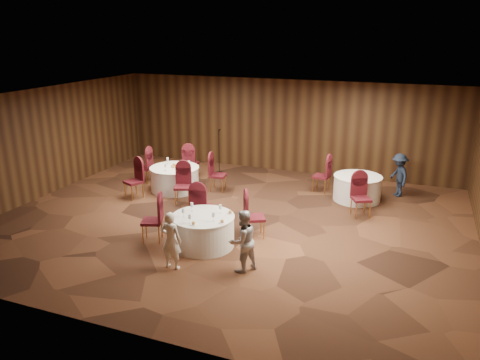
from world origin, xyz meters
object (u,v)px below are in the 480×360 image
(table_right, at_px, (357,188))
(man_c, at_px, (399,175))
(table_main, at_px, (203,231))
(woman_b, at_px, (243,241))
(mic_stand, at_px, (219,160))
(table_left, at_px, (175,178))
(woman_a, at_px, (171,240))

(table_right, relative_size, man_c, 1.06)
(table_main, bearing_deg, woman_b, -30.91)
(mic_stand, bearing_deg, table_left, -103.97)
(table_left, height_order, woman_a, woman_a)
(woman_a, bearing_deg, table_right, -117.64)
(table_main, relative_size, woman_b, 1.09)
(table_left, xyz_separation_m, man_c, (6.51, 1.95, 0.28))
(table_left, bearing_deg, man_c, 16.69)
(woman_a, bearing_deg, table_main, -96.33)
(table_right, relative_size, woman_b, 1.04)
(man_c, bearing_deg, table_main, -66.71)
(woman_b, relative_size, man_c, 1.02)
(table_main, xyz_separation_m, woman_a, (-0.15, -1.21, 0.26))
(mic_stand, height_order, woman_b, mic_stand)
(mic_stand, bearing_deg, table_main, -69.97)
(table_right, xyz_separation_m, man_c, (1.09, 0.80, 0.28))
(table_left, bearing_deg, mic_stand, 76.03)
(table_main, distance_m, woman_a, 1.25)
(table_left, xyz_separation_m, woman_b, (3.80, -4.01, 0.29))
(mic_stand, height_order, man_c, mic_stand)
(mic_stand, bearing_deg, woman_b, -62.35)
(woman_b, xyz_separation_m, man_c, (2.72, 5.96, -0.01))
(table_left, relative_size, man_c, 1.16)
(woman_a, distance_m, man_c, 7.63)
(table_main, bearing_deg, mic_stand, 110.03)
(mic_stand, xyz_separation_m, woman_a, (1.83, -6.66, 0.19))
(table_right, distance_m, mic_stand, 4.99)
(table_left, distance_m, woman_a, 5.06)
(table_main, height_order, woman_a, woman_a)
(table_right, bearing_deg, mic_stand, 167.92)
(mic_stand, relative_size, woman_b, 1.16)
(table_right, distance_m, woman_a, 6.39)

